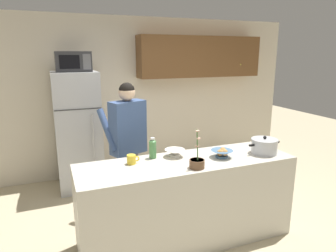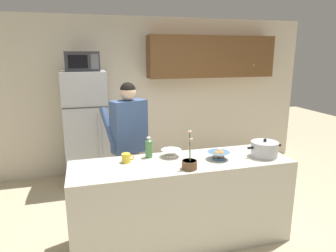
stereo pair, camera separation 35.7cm
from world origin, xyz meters
name	(u,v)px [view 2 (the right image)]	position (x,y,z in m)	size (l,w,h in m)	color
ground_plane	(181,239)	(0.00, 0.00, 0.00)	(14.00, 14.00, 0.00)	#C6B793
back_wall_unit	(156,87)	(0.26, 2.25, 1.44)	(6.00, 0.48, 2.60)	beige
kitchen_island	(182,202)	(0.00, 0.00, 0.46)	(2.30, 0.68, 0.92)	beige
refrigerator	(87,129)	(-0.93, 1.85, 0.88)	(0.64, 0.68, 1.76)	#B7BABF
microwave	(82,61)	(-0.93, 1.83, 1.90)	(0.48, 0.37, 0.28)	#2D2D30
person_near_pot	(129,133)	(-0.44, 0.78, 1.05)	(0.61, 0.55, 1.68)	#726656
cooking_pot	(264,149)	(0.90, -0.09, 1.00)	(0.40, 0.29, 0.20)	silver
coffee_mug	(126,158)	(-0.56, 0.13, 0.97)	(0.13, 0.09, 0.10)	yellow
bread_bowl	(219,155)	(0.39, -0.04, 0.97)	(0.24, 0.24, 0.10)	#4C7299
empty_bowl	(171,153)	(-0.07, 0.17, 0.97)	(0.22, 0.22, 0.08)	white
bottle_near_edge	(149,148)	(-0.31, 0.22, 1.03)	(0.08, 0.08, 0.23)	#4C8C4C
potted_orchid	(190,163)	(0.00, -0.22, 0.98)	(0.15, 0.15, 0.39)	brown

